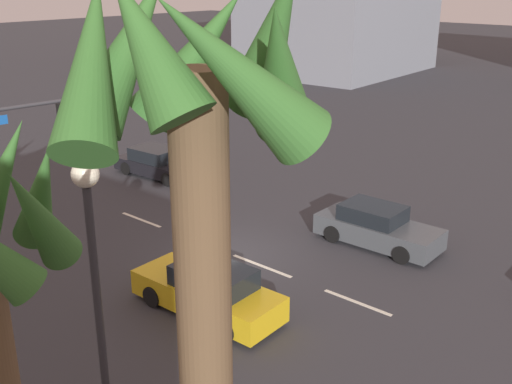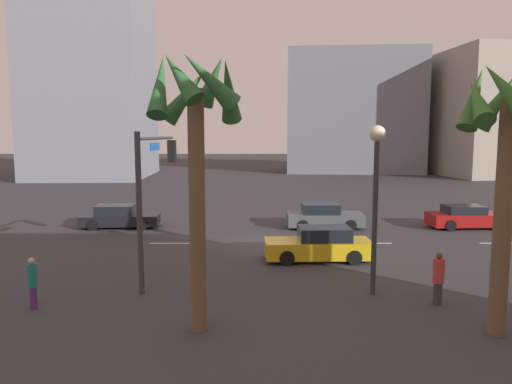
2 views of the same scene
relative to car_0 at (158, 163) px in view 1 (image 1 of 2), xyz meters
The scene contains 9 objects.
ground_plane 9.83m from the car_0, 154.09° to the left, with size 220.00×220.00×0.00m, color #333338.
lane_stripe_2 14.63m from the car_0, 162.95° to the left, with size 2.32×0.14×0.01m, color silver.
lane_stripe_3 11.10m from the car_0, 157.25° to the left, with size 2.54×0.14×0.01m, color silver.
lane_stripe_4 5.83m from the car_0, 132.29° to the left, with size 2.31×0.14×0.01m, color silver.
car_0 is the anchor object (origin of this frame).
car_1 13.34m from the car_0, 145.47° to the left, with size 4.72×1.93×1.49m.
car_3 12.23m from the car_0, behind, with size 4.50×1.95×1.46m.
streetlamp 17.57m from the car_0, 135.44° to the left, with size 0.56×0.56×5.86m.
palm_tree_2 24.48m from the car_0, 141.01° to the left, with size 2.69×2.57×9.55m.
Camera 1 is at (-13.48, 14.30, 9.28)m, focal length 43.23 mm.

